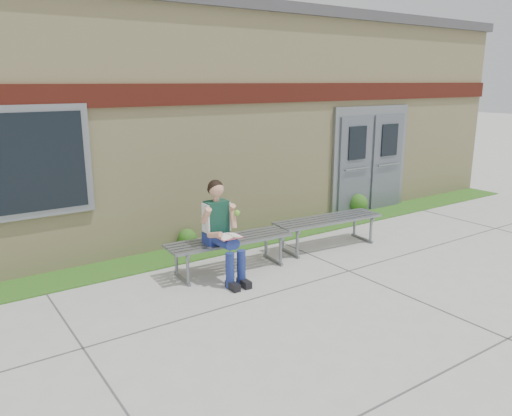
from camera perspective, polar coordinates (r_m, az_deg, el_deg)
ground at (r=6.82m, az=7.52°, el=-10.19°), size 80.00×80.00×0.00m
grass_strip at (r=8.77m, az=-3.90°, el=-4.36°), size 16.00×0.80×0.02m
school_building at (r=11.38m, az=-12.97°, el=10.37°), size 16.20×6.22×4.20m
bench_left at (r=7.57m, az=-3.02°, el=-4.36°), size 1.98×0.67×0.51m
bench_right at (r=8.73m, az=8.23°, el=-1.91°), size 2.02×0.71×0.51m
girl at (r=7.15m, az=-3.93°, el=-2.36°), size 0.51×0.85×1.45m
shrub_mid at (r=8.68m, az=-7.85°, el=-3.45°), size 0.33×0.33×0.33m
shrub_east at (r=11.06m, az=11.57°, el=0.52°), size 0.42×0.42×0.42m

